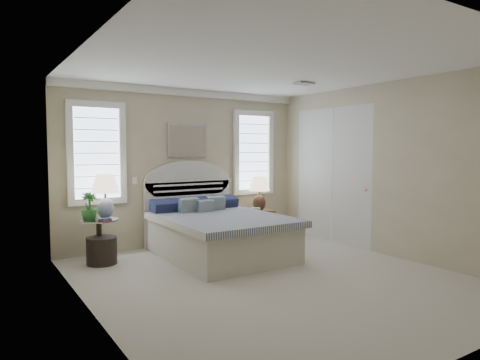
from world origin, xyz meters
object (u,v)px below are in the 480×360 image
object	(u,v)px
lamp_left	(105,191)
bed	(216,231)
floor_pot	(102,251)
side_table_left	(99,236)
lamp_right	(259,190)
nightstand_right	(259,218)

from	to	relation	value
lamp_left	bed	bearing A→B (deg)	-22.58
floor_pot	bed	bearing A→B (deg)	-14.75
side_table_left	floor_pot	world-z (taller)	side_table_left
side_table_left	floor_pot	bearing A→B (deg)	-92.99
side_table_left	floor_pot	size ratio (longest dim) A/B	1.46
side_table_left	lamp_right	distance (m)	2.98
floor_pot	lamp_left	world-z (taller)	lamp_left
bed	floor_pot	bearing A→B (deg)	165.25
side_table_left	lamp_left	world-z (taller)	lamp_left
bed	floor_pot	distance (m)	1.73
side_table_left	lamp_right	bearing A→B (deg)	1.02
lamp_left	lamp_right	xyz separation A→B (m)	(2.82, 0.00, -0.12)
side_table_left	lamp_right	xyz separation A→B (m)	(2.93, 0.05, 0.53)
floor_pot	lamp_right	xyz separation A→B (m)	(2.94, 0.21, 0.72)
bed	nightstand_right	bearing A→B (deg)	28.03
nightstand_right	lamp_right	xyz separation A→B (m)	(-0.02, -0.05, 0.53)
bed	nightstand_right	size ratio (longest dim) A/B	4.29
side_table_left	nightstand_right	distance (m)	2.95
side_table_left	floor_pot	xyz separation A→B (m)	(-0.01, -0.16, -0.19)
nightstand_right	bed	bearing A→B (deg)	-151.97
lamp_right	nightstand_right	bearing A→B (deg)	69.79
floor_pot	lamp_left	bearing A→B (deg)	59.26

